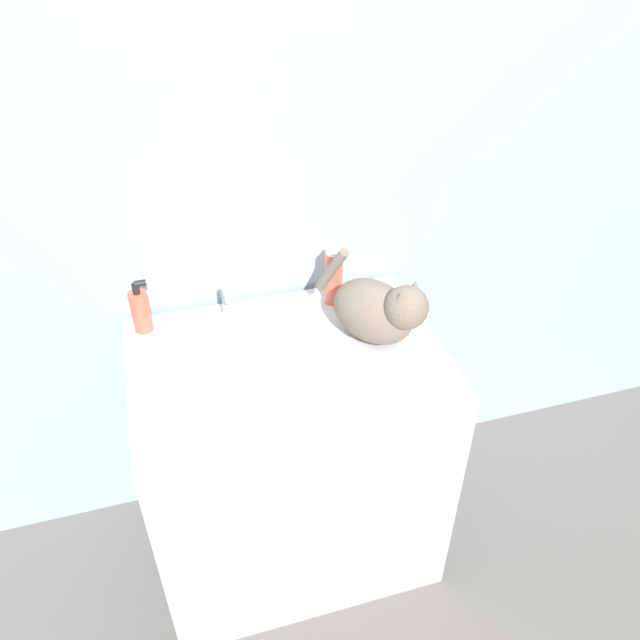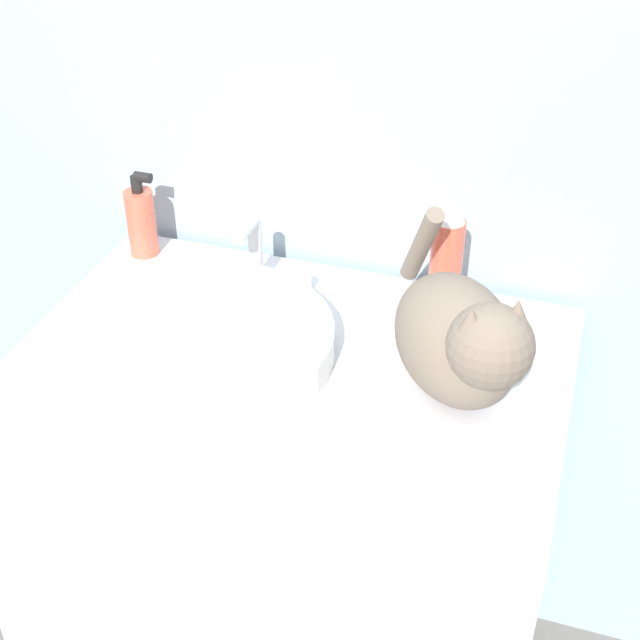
{
  "view_description": "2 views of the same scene",
  "coord_description": "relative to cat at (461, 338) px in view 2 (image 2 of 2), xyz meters",
  "views": [
    {
      "loc": [
        -0.27,
        -0.94,
        1.9
      ],
      "look_at": [
        0.08,
        0.27,
        0.94
      ],
      "focal_mm": 35.0,
      "sensor_mm": 36.0,
      "label": 1
    },
    {
      "loc": [
        0.38,
        -0.71,
        1.65
      ],
      "look_at": [
        0.05,
        0.28,
        0.92
      ],
      "focal_mm": 50.0,
      "sensor_mm": 36.0,
      "label": 2
    }
  ],
  "objects": [
    {
      "name": "spray_bottle",
      "position": [
        -0.06,
        0.2,
        -0.0
      ],
      "size": [
        0.05,
        0.05,
        0.2
      ],
      "color": "#EF6047",
      "rests_on": "vanity_cabinet"
    },
    {
      "name": "soap_bottle",
      "position": [
        -0.61,
        0.22,
        -0.03
      ],
      "size": [
        0.05,
        0.05,
        0.16
      ],
      "color": "#EF6047",
      "rests_on": "vanity_cabinet"
    },
    {
      "name": "vanity_cabinet",
      "position": [
        -0.25,
        -0.01,
        -0.51
      ],
      "size": [
        0.83,
        0.59,
        0.82
      ],
      "color": "silver",
      "rests_on": "ground_plane"
    },
    {
      "name": "faucet",
      "position": [
        -0.38,
        0.18,
        -0.04
      ],
      "size": [
        0.2,
        0.09,
        0.14
      ],
      "color": "silver",
      "rests_on": "vanity_cabinet"
    },
    {
      "name": "cat",
      "position": [
        0.0,
        0.0,
        0.0
      ],
      "size": [
        0.27,
        0.34,
        0.24
      ],
      "rotation": [
        0.0,
        0.0,
        -0.98
      ],
      "color": "#7A6B5B",
      "rests_on": "vanity_cabinet"
    },
    {
      "name": "wall_back",
      "position": [
        -0.25,
        0.33,
        0.33
      ],
      "size": [
        6.0,
        0.05,
        2.5
      ],
      "color": "#9EB7C6",
      "rests_on": "ground_plane"
    },
    {
      "name": "sink_basin",
      "position": [
        -0.38,
        -0.03,
        -0.07
      ],
      "size": [
        0.39,
        0.39,
        0.05
      ],
      "color": "silver",
      "rests_on": "vanity_cabinet"
    }
  ]
}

